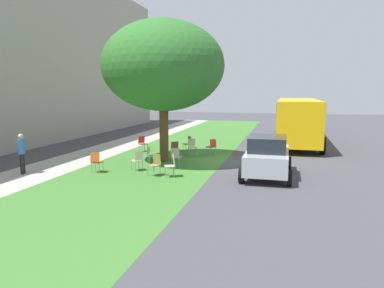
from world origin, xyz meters
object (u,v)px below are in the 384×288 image
(parked_car, at_px, (267,156))
(school_bus, at_px, (298,117))
(chair_9, at_px, (96,161))
(chair_7, at_px, (212,146))
(street_tree, at_px, (163,66))
(chair_5, at_px, (142,142))
(chair_1, at_px, (151,154))
(chair_8, at_px, (138,159))
(chair_2, at_px, (171,164))
(chair_3, at_px, (176,149))
(pedestrian_0, at_px, (22,152))
(chair_0, at_px, (192,146))
(chair_6, at_px, (188,143))
(chair_4, at_px, (176,156))
(chair_10, at_px, (155,163))

(parked_car, height_order, school_bus, school_bus)
(chair_9, bearing_deg, chair_7, -35.90)
(street_tree, xyz_separation_m, chair_9, (-3.10, 1.96, -4.09))
(chair_5, bearing_deg, chair_7, -92.45)
(chair_1, xyz_separation_m, chair_8, (-1.23, 0.13, 0.00))
(chair_2, height_order, chair_5, same)
(chair_3, xyz_separation_m, pedestrian_0, (-4.80, 5.20, 0.41))
(chair_0, height_order, chair_6, same)
(chair_4, relative_size, chair_8, 1.00)
(chair_0, relative_size, chair_5, 1.00)
(chair_0, bearing_deg, chair_7, -74.58)
(chair_5, relative_size, chair_9, 1.00)
(chair_0, relative_size, chair_8, 1.00)
(chair_5, bearing_deg, chair_0, -98.39)
(chair_0, relative_size, pedestrian_0, 0.52)
(chair_2, height_order, chair_9, same)
(parked_car, bearing_deg, chair_10, 103.23)
(chair_5, distance_m, pedestrian_0, 7.06)
(chair_4, relative_size, chair_7, 1.00)
(chair_7, height_order, chair_8, same)
(chair_10, relative_size, pedestrian_0, 0.52)
(chair_6, xyz_separation_m, chair_7, (-0.81, -1.54, 0.00))
(chair_8, distance_m, chair_10, 1.23)
(chair_4, height_order, chair_7, same)
(chair_2, xyz_separation_m, pedestrian_0, (-1.06, 6.19, 0.41))
(street_tree, bearing_deg, chair_3, -25.91)
(chair_1, height_order, pedestrian_0, pedestrian_0)
(chair_2, relative_size, chair_3, 1.00)
(chair_3, bearing_deg, chair_1, 160.91)
(school_bus, bearing_deg, chair_5, 123.23)
(chair_7, distance_m, school_bus, 7.49)
(chair_10, bearing_deg, chair_3, 4.35)
(chair_4, xyz_separation_m, school_bus, (9.18, -5.51, 1.24))
(chair_3, xyz_separation_m, parked_car, (-2.65, -4.72, 0.32))
(chair_2, xyz_separation_m, chair_5, (5.46, 3.51, 0.00))
(chair_6, bearing_deg, chair_9, 159.25)
(chair_6, xyz_separation_m, chair_9, (-6.18, 2.34, 0.00))
(chair_1, xyz_separation_m, chair_9, (-2.00, 1.69, 0.00))
(chair_1, xyz_separation_m, chair_6, (4.18, -0.65, 0.00))
(chair_0, distance_m, chair_7, 1.05)
(chair_6, relative_size, chair_8, 1.00)
(chair_9, bearing_deg, chair_6, -20.75)
(chair_2, bearing_deg, parked_car, -73.66)
(chair_5, bearing_deg, chair_10, -152.60)
(chair_0, bearing_deg, parked_car, -133.17)
(parked_car, xyz_separation_m, school_bus, (10.02, -1.39, 0.92))
(school_bus, bearing_deg, chair_10, 152.21)
(chair_1, bearing_deg, chair_6, -8.88)
(chair_8, bearing_deg, chair_5, 20.24)
(chair_2, bearing_deg, chair_3, 14.83)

